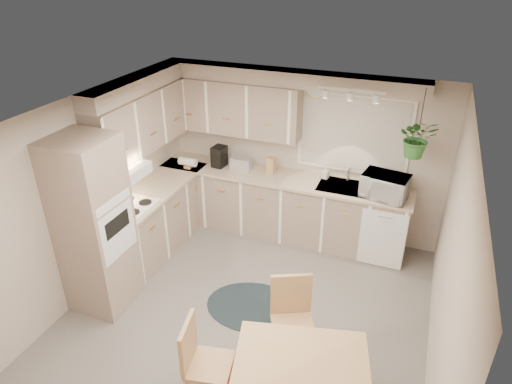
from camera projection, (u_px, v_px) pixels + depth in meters
floor at (247, 314)px, 5.34m from camera, size 4.20×4.20×0.00m
ceiling at (244, 117)px, 4.21m from camera, size 4.20×4.20×0.00m
wall_back at (302, 154)px, 6.50m from camera, size 4.00×0.04×2.40m
wall_left at (90, 195)px, 5.41m from camera, size 0.04×4.20×2.40m
wall_right at (449, 270)px, 4.13m from camera, size 0.04×4.20×2.40m
base_cab_left at (158, 218)px, 6.39m from camera, size 0.60×1.85×0.90m
base_cab_back at (280, 206)px, 6.67m from camera, size 3.60×0.60×0.90m
counter_left at (155, 188)px, 6.16m from camera, size 0.64×1.89×0.04m
counter_back at (281, 178)px, 6.44m from camera, size 3.64×0.64×0.04m
oven_stack at (94, 226)px, 5.07m from camera, size 0.65×0.65×2.10m
wall_oven_face at (118, 232)px, 4.97m from camera, size 0.02×0.56×0.58m
upper_cab_left at (144, 120)px, 5.89m from camera, size 0.35×2.00×0.75m
upper_cab_back at (232, 107)px, 6.38m from camera, size 2.00×0.35×0.75m
soffit_left at (138, 83)px, 5.67m from camera, size 0.30×2.00×0.20m
soffit_back at (288, 78)px, 5.93m from camera, size 3.60×0.30×0.20m
cooktop at (131, 206)px, 5.68m from camera, size 0.52×0.58×0.02m
range_hood at (124, 173)px, 5.47m from camera, size 0.40×0.60×0.14m
window_blinds at (353, 134)px, 6.07m from camera, size 1.40×0.02×1.00m
window_frame at (353, 134)px, 6.07m from camera, size 1.50×0.02×1.10m
sink at (344, 189)px, 6.17m from camera, size 0.70×0.48×0.10m
dishwasher_front at (382, 240)px, 5.95m from camera, size 0.58×0.02×0.83m
track_light_bar at (351, 90)px, 5.30m from camera, size 0.80×0.04×0.04m
wall_clock at (316, 87)px, 5.97m from camera, size 0.30×0.03×0.30m
chair_left at (210, 363)px, 4.14m from camera, size 0.49×0.49×0.89m
chair_back at (293, 325)px, 4.54m from camera, size 0.58×0.58×0.93m
braided_rug at (254, 306)px, 5.44m from camera, size 1.24×0.99×0.01m
pet_bed at (233, 382)px, 4.42m from camera, size 0.65×0.65×0.13m
microwave at (385, 184)px, 5.81m from camera, size 0.61×0.41×0.39m
soap_bottle at (325, 176)px, 6.35m from camera, size 0.12×0.20×0.09m
hanging_plant at (417, 142)px, 5.44m from camera, size 0.52×0.56×0.38m
coffee_maker at (219, 156)px, 6.68m from camera, size 0.20×0.23×0.31m
toaster at (241, 163)px, 6.61m from camera, size 0.30×0.18×0.18m
knife_block at (271, 165)px, 6.48m from camera, size 0.12×0.12×0.24m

